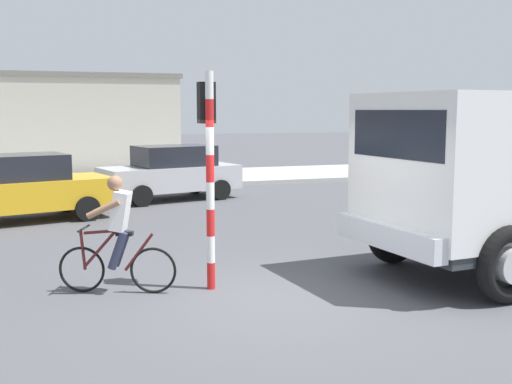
# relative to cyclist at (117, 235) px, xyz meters

# --- Properties ---
(ground_plane) EXTENTS (120.00, 120.00, 0.00)m
(ground_plane) POSITION_rel_cyclist_xyz_m (2.18, -1.11, -0.86)
(ground_plane) COLOR #4C4C51
(sidewalk_far) EXTENTS (80.00, 5.00, 0.16)m
(sidewalk_far) POSITION_rel_cyclist_xyz_m (2.18, 14.28, -0.78)
(sidewalk_far) COLOR #ADADA8
(sidewalk_far) RESTS_ON ground
(cyclist) EXTENTS (1.62, 0.75, 1.72)m
(cyclist) POSITION_rel_cyclist_xyz_m (0.00, 0.00, 0.00)
(cyclist) COLOR black
(cyclist) RESTS_ON ground
(traffic_light_pole) EXTENTS (0.24, 0.43, 3.20)m
(traffic_light_pole) POSITION_rel_cyclist_xyz_m (1.33, -0.16, 1.20)
(traffic_light_pole) COLOR red
(traffic_light_pole) RESTS_ON ground
(car_red_near) EXTENTS (4.30, 2.66, 1.60)m
(car_red_near) POSITION_rel_cyclist_xyz_m (-1.45, 6.80, -0.05)
(car_red_near) COLOR gold
(car_red_near) RESTS_ON ground
(car_white_mid) EXTENTS (4.29, 2.59, 1.60)m
(car_white_mid) POSITION_rel_cyclist_xyz_m (2.63, 9.28, -0.05)
(car_white_mid) COLOR #B7B7BC
(car_white_mid) RESTS_ON ground
(building_mid_block) EXTENTS (10.03, 6.66, 4.15)m
(building_mid_block) POSITION_rel_cyclist_xyz_m (-0.27, 20.50, 1.22)
(building_mid_block) COLOR #B2AD9E
(building_mid_block) RESTS_ON ground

